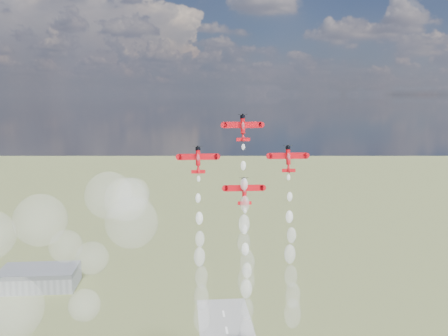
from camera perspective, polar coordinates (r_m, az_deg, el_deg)
The scene contains 10 objects.
hangar at distance 348.41m, azimuth -21.37°, elevation -12.19°, with size 50.00×28.00×13.00m.
plane_lead at distance 146.28m, azimuth 2.28°, elevation 4.91°, with size 11.67×4.27×8.22m.
plane_left at distance 143.94m, azimuth -3.14°, elevation 1.05°, with size 11.67×4.27×8.22m.
plane_right at distance 147.44m, azimuth 7.74°, elevation 1.17°, with size 11.67×4.27×8.22m.
plane_slot at distance 144.43m, azimuth 2.45°, elevation -2.73°, with size 11.67×4.27×8.22m.
smoke_trail_lead at distance 145.14m, azimuth 2.61°, elevation -10.35°, with size 5.34×12.53×42.62m.
smoke_trail_left at distance 145.53m, azimuth -2.76°, elevation -14.39°, with size 5.10×12.53×43.40m.
smoke_trail_right at distance 148.80m, azimuth 8.17°, elevation -13.95°, with size 5.10×12.71×43.04m.
smoke_trail_slot at distance 148.59m, azimuth 2.72°, elevation -18.03°, with size 5.21×12.05×43.75m.
drifted_smoke_cloud at distance 169.49m, azimuth -18.74°, elevation -8.48°, with size 62.50×37.74×54.06m.
Camera 1 is at (-22.38, -131.69, 127.78)m, focal length 38.00 mm.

